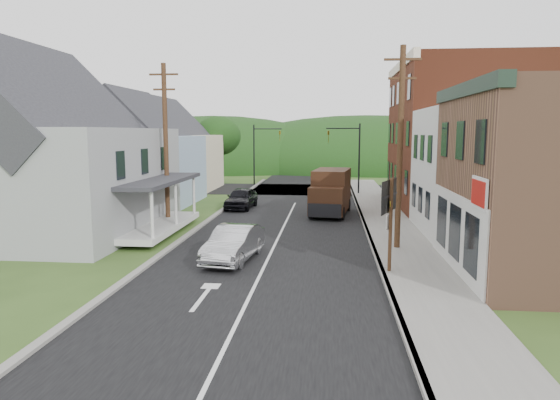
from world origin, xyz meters
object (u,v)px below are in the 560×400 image
(silver_sedan, at_px, (234,244))
(dark_sedan, at_px, (241,198))
(delivery_van, at_px, (331,192))
(warning_sign, at_px, (389,220))
(route_sign_cluster, at_px, (390,211))

(silver_sedan, bearing_deg, dark_sedan, 106.32)
(delivery_van, xyz_separation_m, warning_sign, (2.15, -13.23, 0.56))
(delivery_van, bearing_deg, dark_sedan, 169.71)
(dark_sedan, distance_m, delivery_van, 6.54)
(route_sign_cluster, distance_m, warning_sign, 0.43)
(silver_sedan, distance_m, dark_sedan, 14.21)
(silver_sedan, height_order, warning_sign, warning_sign)
(silver_sedan, xyz_separation_m, warning_sign, (6.15, -1.21, 1.31))
(delivery_van, bearing_deg, silver_sedan, -100.63)
(dark_sedan, distance_m, warning_sign, 17.42)
(silver_sedan, relative_size, route_sign_cluster, 1.24)
(silver_sedan, bearing_deg, warning_sign, -3.62)
(dark_sedan, height_order, warning_sign, warning_sign)
(silver_sedan, relative_size, dark_sedan, 1.02)
(silver_sedan, xyz_separation_m, route_sign_cluster, (6.13, -1.40, 1.69))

